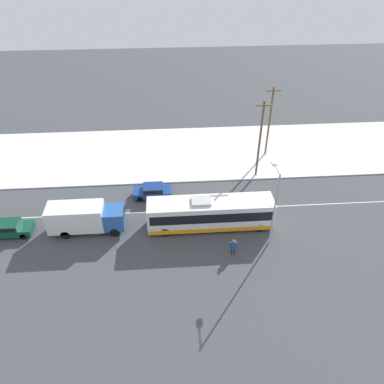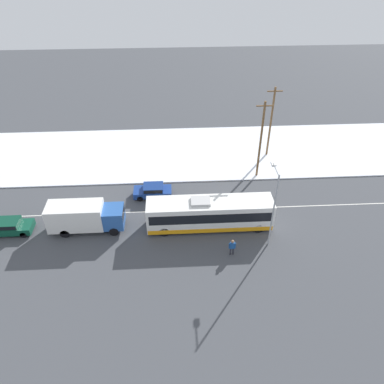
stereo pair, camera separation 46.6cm
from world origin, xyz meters
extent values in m
plane|color=#424449|center=(0.00, 0.00, 0.00)|extent=(120.00, 120.00, 0.00)
cube|color=silver|center=(0.00, 11.74, 0.06)|extent=(80.00, 13.34, 0.12)
cube|color=silver|center=(0.00, 0.00, 0.00)|extent=(60.00, 0.12, 0.00)
cube|color=white|center=(-1.74, -2.54, 1.63)|extent=(12.03, 2.55, 2.72)
cube|color=black|center=(-1.74, -2.54, 1.96)|extent=(11.54, 2.57, 1.03)
cube|color=orange|center=(-1.74, -2.54, 0.52)|extent=(11.91, 2.57, 0.49)
cube|color=#B2B2B2|center=(-2.64, -2.54, 3.11)|extent=(1.80, 1.40, 0.24)
cylinder|color=black|center=(2.87, -3.68, 0.50)|extent=(1.00, 0.28, 1.00)
cylinder|color=black|center=(2.87, -1.41, 0.50)|extent=(1.00, 0.28, 1.00)
cylinder|color=black|center=(-6.15, -3.68, 0.50)|extent=(1.00, 0.28, 1.00)
cylinder|color=black|center=(-6.15, -1.41, 0.50)|extent=(1.00, 0.28, 1.00)
cube|color=silver|center=(-14.47, -2.32, 1.72)|extent=(5.21, 2.30, 2.45)
cube|color=#2856A3|center=(-10.91, -2.32, 1.45)|extent=(1.90, 2.18, 1.91)
cube|color=black|center=(-9.98, -2.32, 1.83)|extent=(0.06, 1.96, 0.84)
cylinder|color=black|center=(-10.91, -3.34, 0.45)|extent=(0.90, 0.26, 0.90)
cylinder|color=black|center=(-10.91, -1.30, 0.45)|extent=(0.90, 0.26, 0.90)
cylinder|color=black|center=(-15.51, -3.34, 0.45)|extent=(0.90, 0.26, 0.90)
cylinder|color=black|center=(-15.51, -1.30, 0.45)|extent=(0.90, 0.26, 0.90)
cube|color=navy|center=(-7.41, 2.66, 0.56)|extent=(4.07, 1.80, 0.66)
cube|color=navy|center=(-7.31, 2.66, 1.14)|extent=(2.12, 1.66, 0.50)
cube|color=black|center=(-7.31, 2.66, 1.15)|extent=(1.95, 1.69, 0.40)
cylinder|color=black|center=(-8.74, 1.87, 0.32)|extent=(0.64, 0.22, 0.64)
cylinder|color=black|center=(-8.74, 3.45, 0.32)|extent=(0.64, 0.22, 0.64)
cylinder|color=black|center=(-5.98, 1.87, 0.32)|extent=(0.64, 0.22, 0.64)
cylinder|color=black|center=(-5.98, 3.45, 0.32)|extent=(0.64, 0.22, 0.64)
cube|color=#0F4733|center=(-20.84, -2.36, 0.57)|extent=(4.19, 1.80, 0.69)
cube|color=#0D3C2B|center=(-20.95, -2.36, 1.16)|extent=(2.18, 1.66, 0.49)
cube|color=black|center=(-20.95, -2.36, 1.17)|extent=(2.00, 1.69, 0.39)
cylinder|color=black|center=(-19.45, -3.15, 0.32)|extent=(0.64, 0.22, 0.64)
cylinder|color=black|center=(-19.45, -1.57, 0.32)|extent=(0.64, 0.22, 0.64)
cylinder|color=#23232D|center=(-0.22, -6.50, 0.40)|extent=(0.12, 0.12, 0.80)
cylinder|color=#23232D|center=(0.03, -6.50, 0.40)|extent=(0.12, 0.12, 0.80)
cube|color=#19478C|center=(-0.10, -6.50, 1.13)|extent=(0.42, 0.23, 0.66)
sphere|color=#8E6647|center=(-0.10, -6.50, 1.60)|extent=(0.28, 0.28, 0.28)
cylinder|color=#19478C|center=(-0.36, -6.50, 1.09)|extent=(0.10, 0.10, 0.63)
cylinder|color=#19478C|center=(0.17, -6.50, 1.09)|extent=(0.10, 0.10, 0.63)
cylinder|color=#9EA3A8|center=(3.47, -5.37, 3.87)|extent=(0.14, 0.14, 7.75)
cylinder|color=#9EA3A8|center=(3.47, -4.39, 7.60)|extent=(0.10, 1.95, 0.10)
cube|color=silver|center=(3.47, -3.42, 7.53)|extent=(0.36, 0.60, 0.16)
cylinder|color=brown|center=(4.62, 5.94, 4.62)|extent=(0.24, 0.24, 9.24)
cube|color=brown|center=(4.62, 5.94, 8.74)|extent=(1.80, 0.12, 0.12)
cylinder|color=brown|center=(6.82, 10.59, 4.48)|extent=(0.24, 0.24, 8.96)
cube|color=brown|center=(6.82, 10.59, 8.46)|extent=(1.80, 0.12, 0.12)
camera|label=1|loc=(-5.46, -30.01, 24.54)|focal=35.00mm
camera|label=2|loc=(-5.00, -30.04, 24.54)|focal=35.00mm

